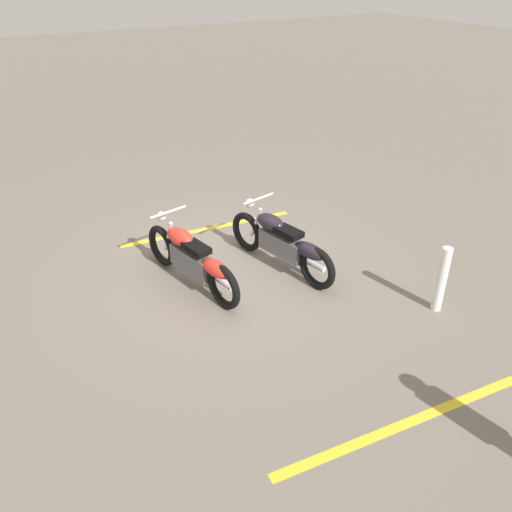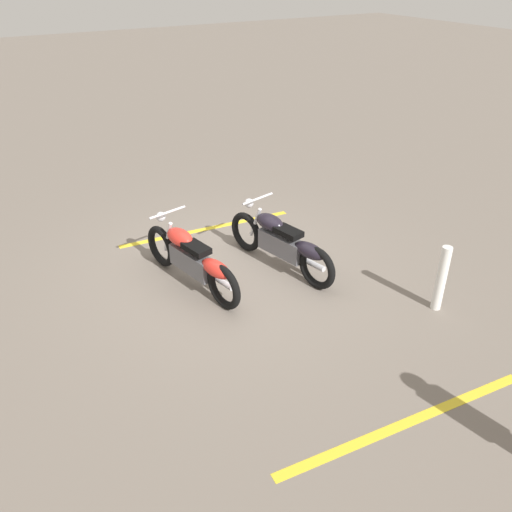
# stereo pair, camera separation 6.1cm
# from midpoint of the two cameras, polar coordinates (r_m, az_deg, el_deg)

# --- Properties ---
(ground_plane) EXTENTS (60.00, 60.00, 0.00)m
(ground_plane) POSITION_cam_midpoint_polar(r_m,az_deg,el_deg) (8.25, -3.06, -1.46)
(ground_plane) COLOR slate
(motorcycle_bright_foreground) EXTENTS (2.21, 0.75, 1.04)m
(motorcycle_bright_foreground) POSITION_cam_midpoint_polar(r_m,az_deg,el_deg) (7.66, -7.20, -0.36)
(motorcycle_bright_foreground) COLOR black
(motorcycle_bright_foreground) RESTS_ON ground
(motorcycle_dark_foreground) EXTENTS (2.20, 0.77, 1.04)m
(motorcycle_dark_foreground) POSITION_cam_midpoint_polar(r_m,az_deg,el_deg) (8.04, 2.67, 1.45)
(motorcycle_dark_foreground) COLOR black
(motorcycle_dark_foreground) RESTS_ON ground
(bollard_post) EXTENTS (0.14, 0.14, 0.98)m
(bollard_post) POSITION_cam_midpoint_polar(r_m,az_deg,el_deg) (7.53, 19.38, -2.33)
(bollard_post) COLOR white
(bollard_post) RESTS_ON ground
(parking_stripe_near) EXTENTS (0.40, 3.20, 0.01)m
(parking_stripe_near) POSITION_cam_midpoint_polar(r_m,az_deg,el_deg) (9.50, -5.54, 3.00)
(parking_stripe_near) COLOR yellow
(parking_stripe_near) RESTS_ON ground
(parking_stripe_mid) EXTENTS (0.40, 3.20, 0.01)m
(parking_stripe_mid) POSITION_cam_midpoint_polar(r_m,az_deg,el_deg) (6.03, 15.88, -17.13)
(parking_stripe_mid) COLOR yellow
(parking_stripe_mid) RESTS_ON ground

